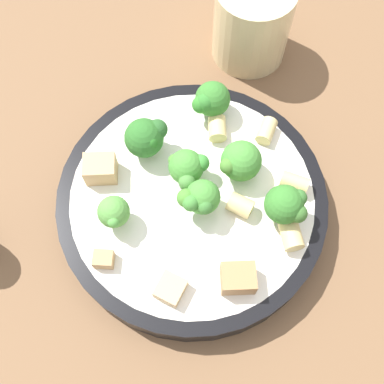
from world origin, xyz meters
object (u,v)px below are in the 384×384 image
(chicken_chunk_1, at_px, (104,259))
(rigatoni_2, at_px, (240,205))
(broccoli_floret_6, at_px, (188,167))
(rigatoni_1, at_px, (291,235))
(rigatoni_3, at_px, (217,128))
(chicken_chunk_0, at_px, (171,289))
(broccoli_floret_1, at_px, (211,100))
(rigatoni_0, at_px, (294,183))
(broccoli_floret_2, at_px, (286,205))
(chicken_chunk_3, at_px, (238,278))
(broccoli_floret_3, at_px, (147,136))
(broccoli_floret_5, at_px, (197,201))
(broccoli_floret_0, at_px, (114,212))
(chicken_chunk_2, at_px, (100,169))
(drinking_glass, at_px, (251,26))
(rigatoni_4, at_px, (265,129))
(pasta_bowl, at_px, (192,202))
(broccoli_floret_4, at_px, (241,162))

(chicken_chunk_1, bearing_deg, rigatoni_2, -110.07)
(broccoli_floret_6, height_order, rigatoni_1, broccoli_floret_6)
(rigatoni_3, distance_m, chicken_chunk_0, 0.15)
(broccoli_floret_1, bearing_deg, rigatoni_0, -179.30)
(broccoli_floret_2, height_order, rigatoni_2, broccoli_floret_2)
(broccoli_floret_6, bearing_deg, chicken_chunk_3, 160.78)
(broccoli_floret_3, relative_size, rigatoni_2, 1.92)
(broccoli_floret_3, height_order, chicken_chunk_3, broccoli_floret_3)
(broccoli_floret_2, height_order, broccoli_floret_5, broccoli_floret_2)
(broccoli_floret_0, bearing_deg, chicken_chunk_2, -22.42)
(drinking_glass, bearing_deg, chicken_chunk_1, 109.13)
(drinking_glass, bearing_deg, rigatoni_3, 120.52)
(chicken_chunk_3, bearing_deg, rigatoni_4, -54.67)
(chicken_chunk_2, xyz_separation_m, drinking_glass, (0.03, -0.22, -0.00))
(rigatoni_2, bearing_deg, rigatoni_3, -29.02)
(broccoli_floret_1, distance_m, broccoli_floret_6, 0.07)
(broccoli_floret_6, distance_m, chicken_chunk_1, 0.11)
(chicken_chunk_2, height_order, chicken_chunk_3, chicken_chunk_2)
(rigatoni_2, bearing_deg, pasta_bowl, 31.77)
(rigatoni_4, height_order, drinking_glass, drinking_glass)
(broccoli_floret_0, relative_size, chicken_chunk_0, 1.54)
(broccoli_floret_5, bearing_deg, drinking_glass, -58.11)
(broccoli_floret_1, distance_m, broccoli_floret_3, 0.07)
(broccoli_floret_3, bearing_deg, broccoli_floret_4, -148.60)
(broccoli_floret_0, relative_size, chicken_chunk_1, 2.11)
(broccoli_floret_3, distance_m, chicken_chunk_2, 0.05)
(rigatoni_1, bearing_deg, chicken_chunk_0, 71.54)
(chicken_chunk_2, bearing_deg, broccoli_floret_0, 157.58)
(chicken_chunk_3, bearing_deg, broccoli_floret_2, -77.54)
(rigatoni_2, distance_m, drinking_glass, 0.20)
(chicken_chunk_2, bearing_deg, broccoli_floret_3, -100.40)
(rigatoni_0, xyz_separation_m, drinking_glass, (0.15, -0.10, -0.00))
(broccoli_floret_1, distance_m, broccoli_floret_2, 0.12)
(pasta_bowl, xyz_separation_m, rigatoni_1, (-0.08, -0.04, 0.02))
(broccoli_floret_1, height_order, rigatoni_0, broccoli_floret_1)
(rigatoni_0, distance_m, rigatoni_1, 0.05)
(broccoli_floret_2, height_order, chicken_chunk_2, broccoli_floret_2)
(chicken_chunk_0, height_order, drinking_glass, drinking_glass)
(rigatoni_1, height_order, rigatoni_3, same)
(pasta_bowl, xyz_separation_m, chicken_chunk_2, (0.07, 0.05, 0.02))
(rigatoni_4, height_order, chicken_chunk_1, rigatoni_4)
(rigatoni_2, xyz_separation_m, chicken_chunk_2, (0.11, 0.07, 0.00))
(broccoli_floret_3, relative_size, chicken_chunk_1, 2.48)
(broccoli_floret_1, relative_size, rigatoni_3, 1.72)
(rigatoni_0, xyz_separation_m, chicken_chunk_1, (0.06, 0.17, -0.00))
(pasta_bowl, height_order, broccoli_floret_5, broccoli_floret_5)
(broccoli_floret_0, distance_m, broccoli_floret_3, 0.08)
(chicken_chunk_0, relative_size, chicken_chunk_2, 0.81)
(chicken_chunk_0, relative_size, chicken_chunk_1, 1.37)
(broccoli_floret_1, height_order, rigatoni_1, broccoli_floret_1)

